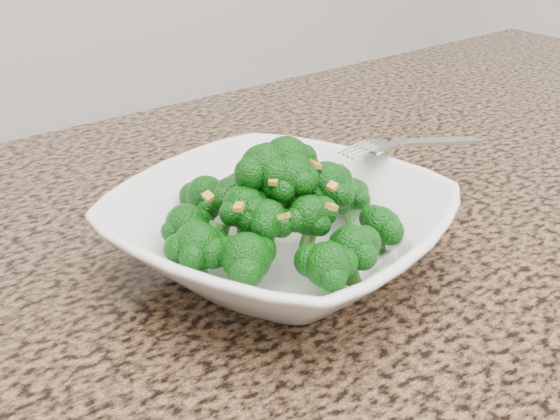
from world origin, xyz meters
TOP-DOWN VIEW (x-y plane):
  - granite_counter at (0.00, 0.30)m, footprint 1.64×1.04m
  - bowl at (-0.08, 0.41)m, footprint 0.31×0.31m
  - broccoli_pile at (-0.08, 0.41)m, footprint 0.22×0.22m
  - garlic_topping at (-0.08, 0.41)m, footprint 0.13×0.13m
  - fork at (0.06, 0.41)m, footprint 0.20×0.03m

SIDE VIEW (x-z plane):
  - granite_counter at x=0.00m, z-range 0.87..0.90m
  - bowl at x=-0.08m, z-range 0.90..0.96m
  - fork at x=0.06m, z-range 0.96..0.97m
  - broccoli_pile at x=-0.08m, z-range 0.96..1.03m
  - garlic_topping at x=-0.08m, z-range 1.03..1.03m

